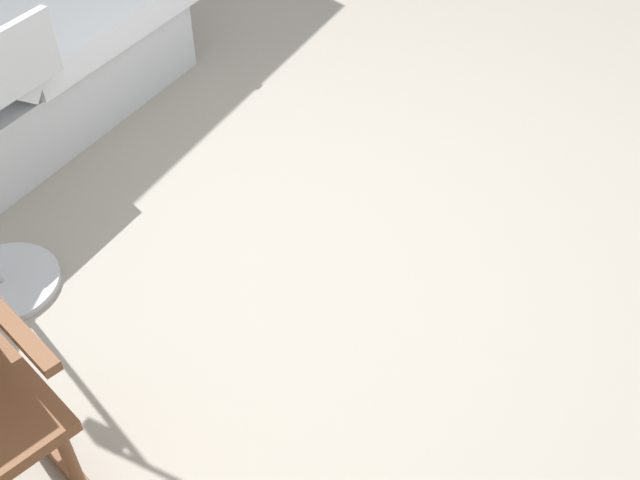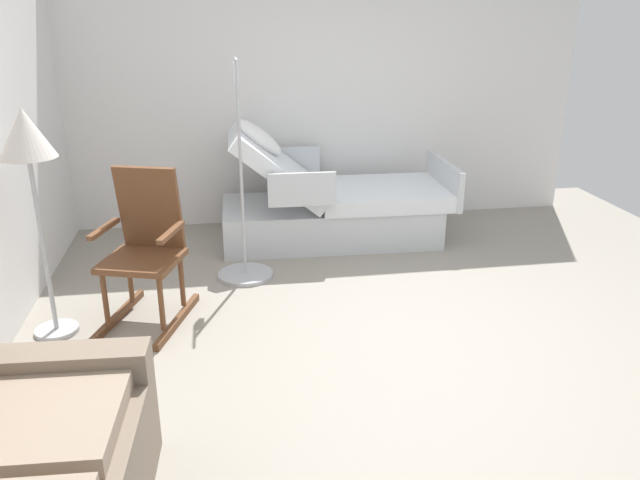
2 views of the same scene
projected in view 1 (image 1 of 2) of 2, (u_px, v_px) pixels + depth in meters
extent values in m
plane|color=gray|center=(372.00, 240.00, 3.08)|extent=(6.38, 6.38, 0.00)
cube|color=white|center=(56.00, 11.00, 3.69)|extent=(0.94, 1.18, 0.14)
cube|color=silver|center=(1.00, 69.00, 2.87)|extent=(0.05, 0.56, 0.28)
cylinder|color=black|center=(166.00, 66.00, 4.03)|extent=(0.10, 0.10, 0.10)
cylinder|color=black|center=(64.00, 36.00, 4.28)|extent=(0.10, 0.10, 0.10)
cube|color=brown|center=(64.00, 463.00, 2.30)|extent=(0.73, 0.28, 0.05)
cylinder|color=brown|center=(73.00, 467.00, 2.04)|extent=(0.04, 0.04, 0.40)
cylinder|color=brown|center=(7.00, 389.00, 2.23)|extent=(0.04, 0.04, 0.40)
cube|color=brown|center=(13.00, 327.00, 1.86)|extent=(0.38, 0.16, 0.03)
cylinder|color=#B2B5BA|center=(2.00, 284.00, 2.88)|extent=(0.44, 0.44, 0.03)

